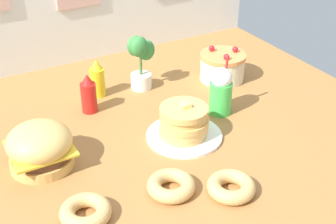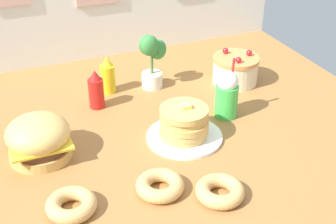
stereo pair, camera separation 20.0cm
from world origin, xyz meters
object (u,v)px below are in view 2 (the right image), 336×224
at_px(pancake_stack, 184,125).
at_px(donut_pink_glaze, 71,204).
at_px(layer_cake, 235,70).
at_px(cream_soda_cup, 227,94).
at_px(mustard_bottle, 108,76).
at_px(donut_chocolate, 160,185).
at_px(potted_plant, 152,59).
at_px(ketchup_bottle, 96,90).
at_px(donut_vanilla, 220,191).
at_px(burger, 39,138).

bearing_deg(pancake_stack, donut_pink_glaze, -154.32).
bearing_deg(layer_cake, cream_soda_cup, -126.49).
bearing_deg(pancake_stack, mustard_bottle, 108.34).
relative_size(donut_chocolate, potted_plant, 0.61).
distance_m(pancake_stack, donut_chocolate, 0.37).
height_order(pancake_stack, cream_soda_cup, cream_soda_cup).
xyz_separation_m(pancake_stack, ketchup_bottle, (-0.27, 0.41, 0.02)).
height_order(donut_chocolate, donut_vanilla, same).
distance_m(cream_soda_cup, donut_pink_glaze, 0.89).
distance_m(pancake_stack, donut_pink_glaze, 0.61).
bearing_deg(layer_cake, pancake_stack, -140.70).
bearing_deg(layer_cake, donut_vanilla, -122.81).
distance_m(ketchup_bottle, donut_chocolate, 0.70).
bearing_deg(burger, cream_soda_cup, -0.29).
bearing_deg(burger, pancake_stack, -9.91).
distance_m(pancake_stack, potted_plant, 0.52).
relative_size(burger, mustard_bottle, 1.33).
height_order(burger, donut_pink_glaze, burger).
height_order(ketchup_bottle, potted_plant, potted_plant).
relative_size(pancake_stack, donut_chocolate, 1.83).
bearing_deg(pancake_stack, donut_chocolate, -128.32).
height_order(burger, pancake_stack, burger).
height_order(burger, ketchup_bottle, ketchup_bottle).
relative_size(mustard_bottle, potted_plant, 0.66).
height_order(layer_cake, ketchup_bottle, ketchup_bottle).
height_order(burger, donut_chocolate, burger).
bearing_deg(ketchup_bottle, cream_soda_cup, -30.41).
bearing_deg(donut_chocolate, layer_cake, 43.97).
xyz_separation_m(donut_pink_glaze, donut_chocolate, (0.33, -0.02, 0.00)).
bearing_deg(mustard_bottle, potted_plant, -8.33).
distance_m(donut_pink_glaze, donut_vanilla, 0.53).
relative_size(ketchup_bottle, mustard_bottle, 1.00).
height_order(mustard_bottle, potted_plant, potted_plant).
bearing_deg(mustard_bottle, burger, -133.79).
bearing_deg(cream_soda_cup, donut_chocolate, -141.42).
bearing_deg(pancake_stack, ketchup_bottle, 123.63).
bearing_deg(donut_pink_glaze, donut_vanilla, -14.77).
height_order(layer_cake, donut_pink_glaze, layer_cake).
xyz_separation_m(burger, cream_soda_cup, (0.85, -0.00, 0.03)).
bearing_deg(ketchup_bottle, layer_cake, -2.26).
bearing_deg(donut_vanilla, pancake_stack, 84.59).
bearing_deg(donut_vanilla, donut_chocolate, 149.07).
distance_m(layer_cake, mustard_bottle, 0.67).
xyz_separation_m(burger, donut_pink_glaze, (0.04, -0.37, -0.06)).
relative_size(mustard_bottle, donut_chocolate, 1.08).
distance_m(donut_pink_glaze, potted_plant, 0.99).
bearing_deg(potted_plant, donut_chocolate, -109.12).
relative_size(pancake_stack, donut_pink_glaze, 1.83).
bearing_deg(potted_plant, layer_cake, -16.30).
relative_size(donut_vanilla, potted_plant, 0.61).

